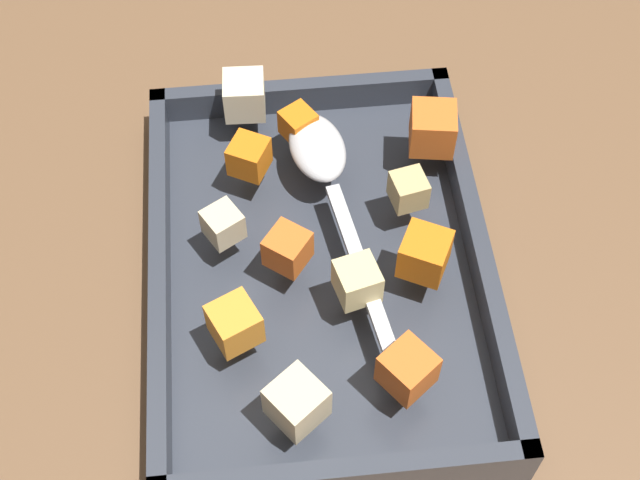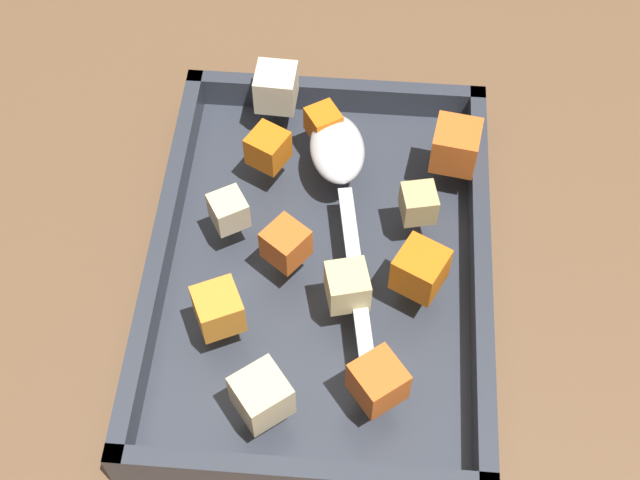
# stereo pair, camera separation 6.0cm
# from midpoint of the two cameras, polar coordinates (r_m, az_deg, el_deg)

# --- Properties ---
(ground_plane) EXTENTS (4.00, 4.00, 0.00)m
(ground_plane) POSITION_cam_midpoint_polar(r_m,az_deg,el_deg) (0.64, -2.01, -3.74)
(ground_plane) COLOR brown
(baking_dish) EXTENTS (0.32, 0.24, 0.04)m
(baking_dish) POSITION_cam_midpoint_polar(r_m,az_deg,el_deg) (0.63, -2.71, -2.16)
(baking_dish) COLOR #333842
(baking_dish) RESTS_ON ground_plane
(carrot_chunk_corner_ne) EXTENTS (0.04, 0.04, 0.03)m
(carrot_chunk_corner_ne) POSITION_cam_midpoint_polar(r_m,az_deg,el_deg) (0.59, 3.88, -1.11)
(carrot_chunk_corner_ne) COLOR orange
(carrot_chunk_corner_ne) RESTS_ON baking_dish
(carrot_chunk_far_right) EXTENTS (0.04, 0.04, 0.03)m
(carrot_chunk_far_right) POSITION_cam_midpoint_polar(r_m,az_deg,el_deg) (0.65, 4.66, 7.00)
(carrot_chunk_far_right) COLOR orange
(carrot_chunk_far_right) RESTS_ON baking_dish
(carrot_chunk_near_spoon) EXTENTS (0.04, 0.04, 0.03)m
(carrot_chunk_near_spoon) POSITION_cam_midpoint_polar(r_m,az_deg,el_deg) (0.59, -4.99, -0.79)
(carrot_chunk_near_spoon) COLOR orange
(carrot_chunk_near_spoon) RESTS_ON baking_dish
(carrot_chunk_rim_edge) EXTENTS (0.03, 0.03, 0.03)m
(carrot_chunk_rim_edge) POSITION_cam_midpoint_polar(r_m,az_deg,el_deg) (0.64, -7.27, 5.17)
(carrot_chunk_rim_edge) COLOR orange
(carrot_chunk_rim_edge) RESTS_ON baking_dish
(carrot_chunk_under_handle) EXTENTS (0.04, 0.04, 0.03)m
(carrot_chunk_under_handle) POSITION_cam_midpoint_polar(r_m,az_deg,el_deg) (0.57, -8.55, -5.59)
(carrot_chunk_under_handle) COLOR orange
(carrot_chunk_under_handle) RESTS_ON baking_dish
(carrot_chunk_center) EXTENTS (0.04, 0.04, 0.03)m
(carrot_chunk_center) POSITION_cam_midpoint_polar(r_m,az_deg,el_deg) (0.55, 2.53, -8.58)
(carrot_chunk_center) COLOR orange
(carrot_chunk_center) RESTS_ON baking_dish
(carrot_chunk_mid_left) EXTENTS (0.03, 0.03, 0.02)m
(carrot_chunk_mid_left) POSITION_cam_midpoint_polar(r_m,az_deg,el_deg) (0.66, -4.02, 7.30)
(carrot_chunk_mid_left) COLOR orange
(carrot_chunk_mid_left) RESTS_ON baking_dish
(potato_chunk_mid_right) EXTENTS (0.04, 0.04, 0.03)m
(potato_chunk_mid_right) POSITION_cam_midpoint_polar(r_m,az_deg,el_deg) (0.54, -4.74, -10.64)
(potato_chunk_mid_right) COLOR beige
(potato_chunk_mid_right) RESTS_ON baking_dish
(potato_chunk_corner_sw) EXTENTS (0.03, 0.03, 0.03)m
(potato_chunk_corner_sw) POSITION_cam_midpoint_polar(r_m,az_deg,el_deg) (0.58, -0.55, -2.89)
(potato_chunk_corner_sw) COLOR #E0CC89
(potato_chunk_corner_sw) RESTS_ON baking_dish
(potato_chunk_back_center) EXTENTS (0.03, 0.03, 0.02)m
(potato_chunk_back_center) POSITION_cam_midpoint_polar(r_m,az_deg,el_deg) (0.62, 2.99, 3.05)
(potato_chunk_back_center) COLOR tan
(potato_chunk_back_center) RESTS_ON baking_dish
(potato_chunk_front_center) EXTENTS (0.03, 0.03, 0.02)m
(potato_chunk_front_center) POSITION_cam_midpoint_polar(r_m,az_deg,el_deg) (0.61, -9.07, 0.79)
(potato_chunk_front_center) COLOR beige
(potato_chunk_front_center) RESTS_ON baking_dish
(potato_chunk_heap_top) EXTENTS (0.03, 0.03, 0.03)m
(potato_chunk_heap_top) POSITION_cam_midpoint_polar(r_m,az_deg,el_deg) (0.68, -7.44, 9.07)
(potato_chunk_heap_top) COLOR beige
(potato_chunk_heap_top) RESTS_ON baking_dish
(serving_spoon) EXTENTS (0.22, 0.06, 0.02)m
(serving_spoon) POSITION_cam_midpoint_polar(r_m,az_deg,el_deg) (0.64, -2.33, 4.85)
(serving_spoon) COLOR silver
(serving_spoon) RESTS_ON baking_dish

